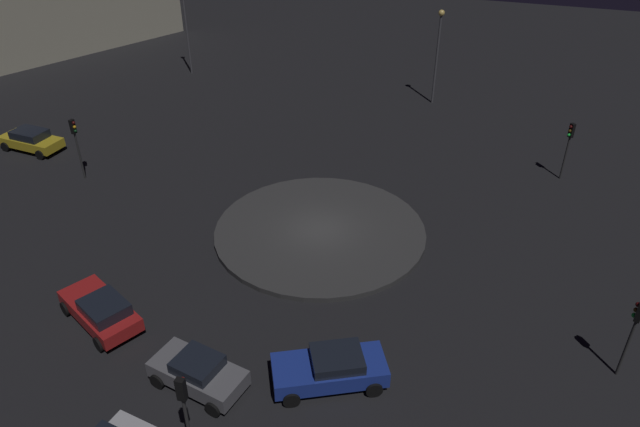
{
  "coord_description": "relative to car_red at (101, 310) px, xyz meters",
  "views": [
    {
      "loc": [
        -25.78,
        -8.75,
        18.76
      ],
      "look_at": [
        0.0,
        0.0,
        1.31
      ],
      "focal_mm": 33.32,
      "sensor_mm": 36.0,
      "label": 1
    }
  ],
  "objects": [
    {
      "name": "store_building",
      "position": [
        32.29,
        32.57,
        3.63
      ],
      "size": [
        32.39,
        24.05,
        8.83
      ],
      "rotation": [
        0.0,
        0.0,
        2.72
      ],
      "color": "#B7B299",
      "rests_on": "ground_plane"
    },
    {
      "name": "car_red",
      "position": [
        0.0,
        0.0,
        0.0
      ],
      "size": [
        3.64,
        4.8,
        1.51
      ],
      "rotation": [
        0.0,
        0.0,
        1.11
      ],
      "color": "red",
      "rests_on": "ground_plane"
    },
    {
      "name": "streetlamp_east",
      "position": [
        31.02,
        -9.64,
        3.98
      ],
      "size": [
        0.48,
        0.48,
        7.49
      ],
      "color": "#4C4C51",
      "rests_on": "ground_plane"
    },
    {
      "name": "car_blue",
      "position": [
        0.03,
        -10.81,
        0.01
      ],
      "size": [
        3.78,
        4.9,
        1.53
      ],
      "rotation": [
        0.0,
        0.0,
        2.05
      ],
      "color": "#1E38A5",
      "rests_on": "ground_plane"
    },
    {
      "name": "car_yellow",
      "position": [
        13.29,
        15.44,
        -0.0
      ],
      "size": [
        2.29,
        4.53,
        1.5
      ],
      "rotation": [
        0.0,
        0.0,
        1.49
      ],
      "color": "gold",
      "rests_on": "ground_plane"
    },
    {
      "name": "traffic_light_southeast",
      "position": [
        20.84,
        -19.63,
        1.95
      ],
      "size": [
        0.38,
        0.39,
        3.83
      ],
      "rotation": [
        0.0,
        0.0,
        2.28
      ],
      "color": "#2D2D2D",
      "rests_on": "ground_plane"
    },
    {
      "name": "car_grey",
      "position": [
        -1.84,
        -5.88,
        -0.02
      ],
      "size": [
        2.57,
        4.13,
        1.49
      ],
      "rotation": [
        0.0,
        0.0,
        1.38
      ],
      "color": "slate",
      "rests_on": "ground_plane"
    },
    {
      "name": "traffic_light_south",
      "position": [
        4.22,
        -21.81,
        1.97
      ],
      "size": [
        0.36,
        0.39,
        3.86
      ],
      "rotation": [
        0.0,
        0.0,
        1.2
      ],
      "color": "#2D2D2D",
      "rests_on": "ground_plane"
    },
    {
      "name": "ground_plane",
      "position": [
        9.97,
        -6.99,
        -0.79
      ],
      "size": [
        118.26,
        118.26,
        0.0
      ],
      "primitive_type": "plane",
      "color": "black"
    },
    {
      "name": "traffic_light_north",
      "position": [
        11.03,
        9.38,
        2.12
      ],
      "size": [
        0.31,
        0.36,
        4.07
      ],
      "rotation": [
        0.0,
        0.0,
        -1.64
      ],
      "color": "#2D2D2D",
      "rests_on": "ground_plane"
    },
    {
      "name": "roundabout_island",
      "position": [
        9.97,
        -6.99,
        -0.65
      ],
      "size": [
        11.69,
        11.69,
        0.28
      ],
      "primitive_type": "cylinder",
      "color": "#383838",
      "rests_on": "ground_plane"
    },
    {
      "name": "streetlamp_northeast",
      "position": [
        31.01,
        12.74,
        4.41
      ],
      "size": [
        0.44,
        0.44,
        8.68
      ],
      "color": "#4C4C51",
      "rests_on": "ground_plane"
    },
    {
      "name": "traffic_light_west",
      "position": [
        -5.07,
        -7.45,
        2.32
      ],
      "size": [
        0.36,
        0.31,
        4.37
      ],
      "rotation": [
        0.0,
        0.0,
        0.03
      ],
      "color": "#2D2D2D",
      "rests_on": "ground_plane"
    }
  ]
}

